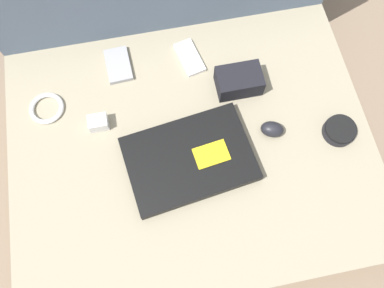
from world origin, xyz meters
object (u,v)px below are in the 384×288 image
(camera_pouch, at_px, (239,81))
(charger_brick, at_px, (98,123))
(phone_black, at_px, (190,58))
(computer_mouse, at_px, (272,129))
(speaker_puck, at_px, (340,130))
(laptop, at_px, (189,159))
(phone_silver, at_px, (118,65))

(camera_pouch, height_order, charger_brick, camera_pouch)
(phone_black, relative_size, charger_brick, 2.42)
(computer_mouse, xyz_separation_m, speaker_puck, (0.18, -0.04, -0.00))
(computer_mouse, bearing_deg, laptop, -149.63)
(computer_mouse, distance_m, charger_brick, 0.48)
(laptop, distance_m, charger_brick, 0.27)
(laptop, height_order, charger_brick, charger_brick)
(computer_mouse, height_order, speaker_puck, computer_mouse)
(computer_mouse, xyz_separation_m, camera_pouch, (-0.06, 0.16, 0.01))
(phone_silver, bearing_deg, laptop, -68.44)
(speaker_puck, bearing_deg, phone_silver, 150.07)
(speaker_puck, height_order, camera_pouch, camera_pouch)
(computer_mouse, distance_m, phone_black, 0.33)
(computer_mouse, distance_m, phone_silver, 0.49)
(charger_brick, bearing_deg, phone_silver, 66.82)
(charger_brick, bearing_deg, laptop, -33.67)
(phone_silver, xyz_separation_m, charger_brick, (-0.08, -0.18, 0.01))
(computer_mouse, xyz_separation_m, phone_black, (-0.18, 0.27, -0.01))
(speaker_puck, xyz_separation_m, camera_pouch, (-0.24, 0.20, 0.02))
(phone_black, bearing_deg, computer_mouse, -69.85)
(phone_silver, distance_m, camera_pouch, 0.36)
(computer_mouse, xyz_separation_m, charger_brick, (-0.47, 0.11, -0.00))
(computer_mouse, relative_size, camera_pouch, 0.59)
(computer_mouse, bearing_deg, phone_silver, 164.14)
(computer_mouse, height_order, camera_pouch, camera_pouch)
(phone_black, relative_size, camera_pouch, 1.00)
(computer_mouse, height_order, charger_brick, computer_mouse)
(phone_black, xyz_separation_m, charger_brick, (-0.29, -0.16, 0.01))
(phone_silver, relative_size, phone_black, 0.92)
(phone_silver, bearing_deg, speaker_puck, -32.89)
(camera_pouch, bearing_deg, computer_mouse, -69.77)
(speaker_puck, distance_m, charger_brick, 0.67)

